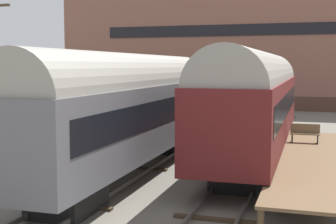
# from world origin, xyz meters

# --- Properties ---
(ground_plane) EXTENTS (200.00, 200.00, 0.00)m
(ground_plane) POSITION_xyz_m (0.00, 0.00, 0.00)
(ground_plane) COLOR #6B665B
(track_left) EXTENTS (2.60, 60.00, 0.26)m
(track_left) POSITION_xyz_m (-4.72, 0.00, 0.14)
(track_left) COLOR #4C4742
(track_left) RESTS_ON ground
(track_middle) EXTENTS (2.60, 60.00, 0.26)m
(track_middle) POSITION_xyz_m (0.00, 0.00, 0.14)
(track_middle) COLOR #4C4742
(track_middle) RESTS_ON ground
(track_right) EXTENTS (2.60, 60.00, 0.26)m
(track_right) POSITION_xyz_m (4.72, 0.00, 0.14)
(track_right) COLOR #4C4742
(track_right) RESTS_ON ground
(train_car_maroon) EXTENTS (3.13, 18.82, 5.44)m
(train_car_maroon) POSITION_xyz_m (4.72, 7.26, 3.09)
(train_car_maroon) COLOR black
(train_car_maroon) RESTS_ON ground
(train_car_grey) EXTENTS (2.89, 17.23, 5.22)m
(train_car_grey) POSITION_xyz_m (0.00, 2.07, 2.98)
(train_car_grey) COLOR black
(train_car_grey) RESTS_ON ground
(train_car_brown) EXTENTS (2.84, 16.99, 5.17)m
(train_car_brown) POSITION_xyz_m (-4.72, 12.84, 2.96)
(train_car_brown) COLOR black
(train_car_brown) RESTS_ON ground
(station_platform) EXTENTS (2.86, 14.96, 0.95)m
(station_platform) POSITION_xyz_m (7.46, 3.21, 0.88)
(station_platform) COLOR brown
(station_platform) RESTS_ON ground
(bench) EXTENTS (1.40, 0.40, 0.91)m
(bench) POSITION_xyz_m (7.14, 6.96, 1.44)
(bench) COLOR brown
(bench) RESTS_ON station_platform
(warehouse_building) EXTENTS (39.22, 10.58, 15.29)m
(warehouse_building) POSITION_xyz_m (-1.15, 38.33, 7.65)
(warehouse_building) COLOR #4F342A
(warehouse_building) RESTS_ON ground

